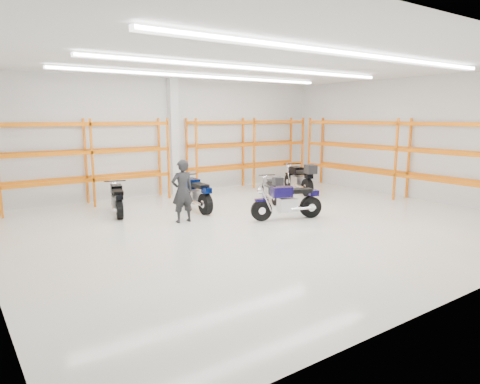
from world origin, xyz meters
TOP-DOWN VIEW (x-y plane):
  - ground at (0.00, 0.00)m, footprint 14.00×14.00m
  - room_shell at (0.00, 0.03)m, footprint 14.02×12.02m
  - motorcycle_main at (0.92, -0.03)m, footprint 2.18×1.01m
  - motorcycle_back_a at (-3.15, 3.52)m, footprint 0.84×2.03m
  - motorcycle_back_b at (-0.84, 2.66)m, footprint 0.77×2.32m
  - motorcycle_back_c at (2.05, 2.22)m, footprint 0.98×1.91m
  - motorcycle_back_d at (4.15, 2.98)m, footprint 1.05×2.39m
  - standing_man at (-1.90, 1.49)m, footprint 0.70×0.48m
  - structural_column at (0.00, 5.82)m, footprint 0.32×0.32m
  - pallet_racking_back_left at (-3.40, 5.48)m, footprint 5.67×0.87m
  - pallet_racking_back_right at (3.40, 5.48)m, footprint 5.67×0.87m
  - pallet_racking_side at (6.48, 0.00)m, footprint 0.87×9.07m

SIDE VIEW (x-z plane):
  - ground at x=0.00m, z-range 0.00..0.00m
  - motorcycle_back_a at x=-3.15m, z-range -0.03..0.98m
  - motorcycle_back_c at x=2.05m, z-range -0.02..0.99m
  - motorcycle_main at x=0.92m, z-range -0.04..1.07m
  - motorcycle_back_b at x=-0.84m, z-range -0.04..1.10m
  - motorcycle_back_d at x=4.15m, z-range -0.03..1.22m
  - standing_man at x=-1.90m, z-range 0.00..1.84m
  - pallet_racking_back_left at x=-3.40m, z-range 0.29..3.29m
  - pallet_racking_back_right at x=3.40m, z-range 0.29..3.29m
  - pallet_racking_side at x=6.48m, z-range 0.31..3.31m
  - structural_column at x=0.00m, z-range 0.00..4.50m
  - room_shell at x=0.00m, z-range 1.03..5.54m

